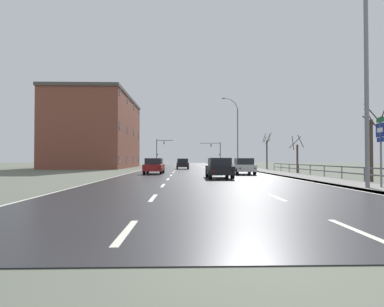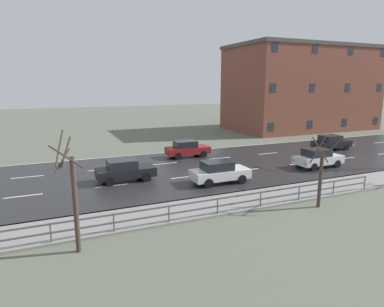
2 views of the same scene
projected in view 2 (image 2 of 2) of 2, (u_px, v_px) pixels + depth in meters
name	position (u px, v px, depth m)	size (l,w,h in m)	color
ground_plane	(384.00, 148.00, 36.24)	(160.00, 160.00, 0.12)	#5B6051
guardrail	(169.00, 211.00, 16.29)	(0.07, 26.95, 1.00)	#515459
car_distant	(219.00, 172.00, 23.18)	(1.90, 4.13, 1.57)	silver
car_near_left	(318.00, 158.00, 27.56)	(1.91, 4.14, 1.57)	silver
car_far_right	(125.00, 170.00, 23.61)	(1.88, 4.12, 1.57)	black
car_mid_centre	(331.00, 142.00, 34.86)	(1.89, 4.12, 1.57)	black
car_far_left	(187.00, 149.00, 31.45)	(1.89, 4.13, 1.57)	maroon
brick_building	(301.00, 88.00, 50.57)	(11.91, 21.89, 12.38)	brown
bare_tree_near	(74.00, 198.00, 13.29)	(1.39, 1.19, 5.05)	#423328
bare_tree_mid	(321.00, 176.00, 18.44)	(1.31, 1.33, 4.03)	#423328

